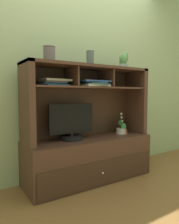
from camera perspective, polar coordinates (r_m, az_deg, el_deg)
floor_plane at (r=2.62m, az=0.00°, el=-17.73°), size 6.00×6.00×0.02m
back_wall at (r=2.69m, az=-3.25°, el=13.44°), size 6.00×0.02×2.80m
media_console at (r=2.50m, az=-0.08°, el=-9.17°), size 1.50×0.52×1.31m
tv_monitor at (r=2.34m, az=-4.83°, el=-3.38°), size 0.53×0.23×0.40m
potted_orchid at (r=2.76m, az=8.46°, el=-4.89°), size 0.13×0.13×0.27m
potted_fern at (r=2.78m, az=8.87°, el=-4.31°), size 0.12×0.13×0.17m
magazine_stack_left at (r=2.39m, az=1.33°, el=7.63°), size 0.36×0.27×0.07m
magazine_stack_centre at (r=2.24m, az=-9.63°, el=7.86°), size 0.33×0.27×0.07m
potted_succulent at (r=2.73m, az=9.08°, el=13.33°), size 0.13×0.14×0.20m
ceramic_vase at (r=2.22m, az=-10.77°, el=15.04°), size 0.12×0.12×0.16m
accent_vase at (r=2.45m, az=0.17°, el=14.25°), size 0.09×0.09×0.17m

